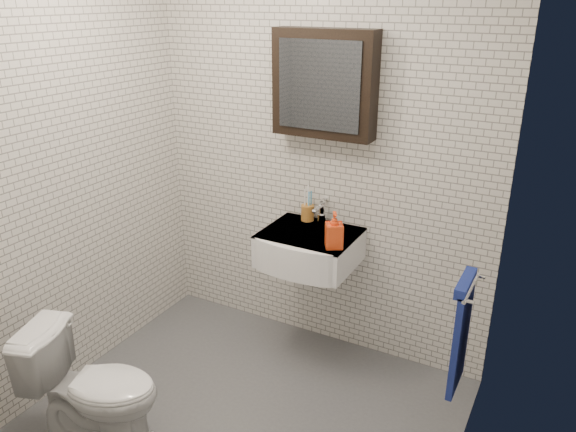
# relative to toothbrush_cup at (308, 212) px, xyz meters

# --- Properties ---
(ground) EXTENTS (2.20, 2.00, 0.01)m
(ground) POSITION_rel_toothbrush_cup_xyz_m (0.05, -0.94, -0.90)
(ground) COLOR #4F5257
(ground) RESTS_ON ground
(room_shell) EXTENTS (2.22, 2.02, 2.51)m
(room_shell) POSITION_rel_toothbrush_cup_xyz_m (0.05, -0.94, 0.56)
(room_shell) COLOR silver
(room_shell) RESTS_ON ground
(washbasin) EXTENTS (0.55, 0.50, 0.20)m
(washbasin) POSITION_rel_toothbrush_cup_xyz_m (0.10, -0.21, -0.15)
(washbasin) COLOR white
(washbasin) RESTS_ON room_shell
(faucet) EXTENTS (0.06, 0.20, 0.15)m
(faucet) POSITION_rel_toothbrush_cup_xyz_m (0.10, -0.01, 0.01)
(faucet) COLOR silver
(faucet) RESTS_ON washbasin
(mirror_cabinet) EXTENTS (0.60, 0.15, 0.60)m
(mirror_cabinet) POSITION_rel_toothbrush_cup_xyz_m (0.10, -0.01, 0.79)
(mirror_cabinet) COLOR black
(mirror_cabinet) RESTS_ON room_shell
(towel_rail) EXTENTS (0.09, 0.30, 0.58)m
(towel_rail) POSITION_rel_toothbrush_cup_xyz_m (1.09, -0.59, -0.18)
(towel_rail) COLOR silver
(towel_rail) RESTS_ON room_shell
(toothbrush_cup) EXTENTS (0.10, 0.10, 0.22)m
(toothbrush_cup) POSITION_rel_toothbrush_cup_xyz_m (0.00, 0.00, 0.00)
(toothbrush_cup) COLOR #A36928
(toothbrush_cup) RESTS_ON washbasin
(soap_bottle) EXTENTS (0.13, 0.13, 0.21)m
(soap_bottle) POSITION_rel_toothbrush_cup_xyz_m (0.31, -0.29, 0.05)
(soap_bottle) COLOR #ED5218
(soap_bottle) RESTS_ON washbasin
(toilet) EXTENTS (0.73, 0.55, 0.66)m
(toilet) POSITION_rel_toothbrush_cup_xyz_m (-0.51, -1.37, -0.57)
(toilet) COLOR white
(toilet) RESTS_ON ground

